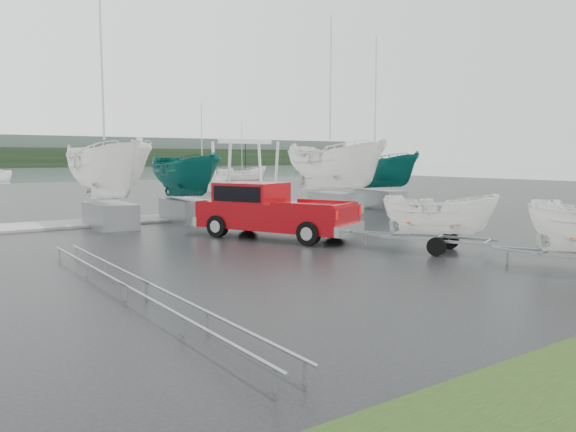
{
  "coord_description": "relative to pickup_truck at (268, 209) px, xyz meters",
  "views": [
    {
      "loc": [
        -13.23,
        -13.94,
        3.14
      ],
      "look_at": [
        -2.66,
        1.16,
        1.2
      ],
      "focal_mm": 35.0,
      "sensor_mm": 36.0,
      "label": 1
    }
  ],
  "objects": [
    {
      "name": "mast_rack_1",
      "position": [
        -7.7,
        -9.47,
        -0.76
      ],
      "size": [
        0.56,
        6.5,
        0.06
      ],
      "rotation": [
        0.0,
        0.0,
        1.57
      ],
      "color": "gray",
      "rests_on": "ground"
    },
    {
      "name": "pickup_truck",
      "position": [
        0.0,
        0.0,
        0.0
      ],
      "size": [
        4.58,
        6.74,
        2.13
      ],
      "rotation": [
        0.0,
        0.0,
        0.42
      ],
      "color": "maroon",
      "rests_on": "ground"
    },
    {
      "name": "keelboat_0",
      "position": [
        -4.17,
        6.53,
        3.24
      ],
      "size": [
        2.73,
        3.2,
        10.91
      ],
      "color": "gray",
      "rests_on": "ground"
    },
    {
      "name": "ground_plane",
      "position": [
        1.3,
        -4.47,
        -1.11
      ],
      "size": [
        120.0,
        120.0,
        0.0
      ],
      "primitive_type": "plane",
      "color": "black",
      "rests_on": "ground"
    },
    {
      "name": "keelboat_3",
      "position": [
        12.69,
        6.83,
        2.56
      ],
      "size": [
        2.32,
        3.2,
        10.49
      ],
      "color": "gray",
      "rests_on": "ground"
    },
    {
      "name": "boat_hoist",
      "position": [
        4.05,
        8.53,
        1.56
      ],
      "size": [
        3.3,
        2.18,
        4.12
      ],
      "color": "silver",
      "rests_on": "ground"
    },
    {
      "name": "keelboat_1",
      "position": [
        -0.36,
        6.73,
        2.33
      ],
      "size": [
        2.19,
        3.2,
        6.92
      ],
      "color": "gray",
      "rests_on": "ground"
    },
    {
      "name": "keelboat_2",
      "position": [
        8.86,
        6.53,
        3.6
      ],
      "size": [
        2.97,
        3.2,
        11.15
      ],
      "color": "gray",
      "rests_on": "ground"
    },
    {
      "name": "moored_boat_2",
      "position": [
        11.07,
        28.11,
        -1.11
      ],
      "size": [
        3.03,
        2.99,
        11.19
      ],
      "rotation": [
        0.0,
        0.0,
        1.86
      ],
      "color": "white",
      "rests_on": "ground"
    },
    {
      "name": "mast_rack_0",
      "position": [
        -7.7,
        -3.47,
        -0.76
      ],
      "size": [
        0.56,
        6.5,
        0.06
      ],
      "rotation": [
        0.0,
        0.0,
        1.57
      ],
      "color": "gray",
      "rests_on": "ground"
    },
    {
      "name": "dock",
      "position": [
        1.3,
        8.53,
        -1.06
      ],
      "size": [
        30.0,
        3.0,
        0.12
      ],
      "primitive_type": "cube",
      "color": "#969691",
      "rests_on": "ground"
    },
    {
      "name": "trailer_hitched",
      "position": [
        2.73,
        -6.16,
        1.26
      ],
      "size": [
        2.54,
        3.77,
        4.35
      ],
      "rotation": [
        0.0,
        0.0,
        0.42
      ],
      "color": "gray",
      "rests_on": "ground"
    },
    {
      "name": "moored_boat_3",
      "position": [
        27.84,
        49.62,
        -1.11
      ],
      "size": [
        3.16,
        3.09,
        11.77
      ],
      "rotation": [
        0.0,
        0.0,
        1.48
      ],
      "color": "white",
      "rests_on": "ground"
    }
  ]
}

